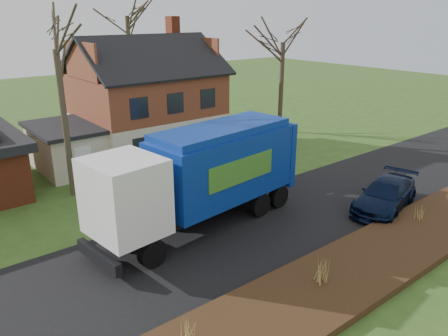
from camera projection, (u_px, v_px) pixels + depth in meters
ground at (260, 225)px, 20.66m from camera, size 120.00×120.00×0.00m
road at (260, 224)px, 20.66m from camera, size 80.00×7.00×0.02m
mulch_verge at (354, 270)px, 16.71m from camera, size 80.00×3.50×0.30m
main_house at (141, 96)px, 30.44m from camera, size 12.95×8.95×9.26m
garbage_truck at (204, 172)px, 19.79m from camera, size 10.99×4.10×4.60m
silver_sedan at (186, 193)px, 22.16m from camera, size 5.25×2.23×1.68m
navy_wagon at (385, 195)px, 22.11m from camera, size 5.54×3.34×1.50m
tree_front_west at (53, 25)px, 21.13m from camera, size 3.64×3.64×10.81m
tree_front_east at (284, 25)px, 31.56m from camera, size 3.83×3.83×10.64m
tree_back at (126, 0)px, 36.76m from camera, size 3.97×3.97×12.57m
grass_clump_west at (189, 329)px, 12.73m from camera, size 0.34×0.28×0.90m
grass_clump_mid at (322, 270)px, 15.50m from camera, size 0.39×0.32×1.08m
grass_clump_east at (420, 211)px, 20.42m from camera, size 0.31×0.26×0.78m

